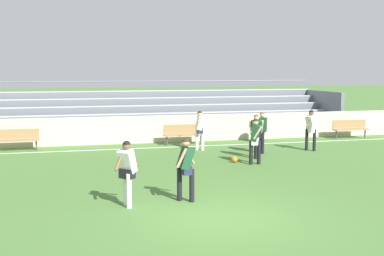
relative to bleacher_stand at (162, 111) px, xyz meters
name	(u,v)px	position (x,y,z in m)	size (l,w,h in m)	color
ground_plane	(220,218)	(-1.26, -14.71, -1.15)	(160.00, 160.00, 0.00)	#477033
field_line_sideline	(152,148)	(-1.26, -4.70, -1.15)	(44.00, 0.12, 0.01)	white
sideline_wall	(147,129)	(-1.26, -3.23, -0.52)	(48.00, 0.16, 1.25)	beige
bleacher_stand	(162,111)	(0.00, 0.00, 0.00)	(18.95, 4.48, 2.72)	#B2B2B7
bench_centre_sideline	(350,127)	(8.62, -4.15, -0.60)	(1.80, 0.40, 0.90)	#99754C
bench_far_right	(184,133)	(0.26, -4.15, -0.60)	(1.80, 0.40, 0.90)	#99754C
bench_near_bin	(16,138)	(-6.82, -4.15, -0.60)	(1.80, 0.40, 0.90)	#99754C
trash_bin	(257,133)	(3.77, -4.13, -0.72)	(0.51, 0.51, 0.85)	#3D424C
player_dark_wide_right	(255,137)	(1.75, -9.10, -0.18)	(0.45, 0.63, 1.63)	black
player_dark_wide_left	(256,132)	(2.23, -7.96, -0.15)	(0.49, 0.47, 1.67)	black
player_dark_challenging	(262,129)	(2.83, -7.04, -0.15)	(0.61, 0.44, 1.68)	black
player_white_on_ball	(127,168)	(-3.20, -13.31, -0.18)	(0.67, 0.53, 1.64)	white
player_dark_trailing_run	(186,164)	(-1.71, -13.19, -0.18)	(0.58, 0.45, 1.63)	black
player_white_overlapping	(311,126)	(5.04, -6.93, -0.14)	(0.68, 0.47, 1.70)	black
player_white_pressing_high	(200,127)	(0.59, -5.73, -0.17)	(0.40, 0.45, 1.65)	white
soccer_ball	(235,160)	(1.16, -8.63, -1.04)	(0.22, 0.22, 0.22)	orange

